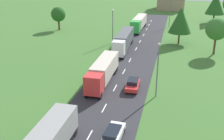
{
  "coord_description": "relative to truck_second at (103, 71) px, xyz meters",
  "views": [
    {
      "loc": [
        8.38,
        -7.68,
        17.86
      ],
      "look_at": [
        -1.1,
        31.96,
        1.92
      ],
      "focal_mm": 44.02,
      "sensor_mm": 36.0,
      "label": 1
    }
  ],
  "objects": [
    {
      "name": "lamppost_third",
      "position": [
        -3.82,
        22.72,
        2.41
      ],
      "size": [
        0.36,
        0.36,
        7.99
      ],
      "color": "slate",
      "rests_on": "ground"
    },
    {
      "name": "tree_oak",
      "position": [
        11.43,
        26.13,
        3.51
      ],
      "size": [
        5.31,
        5.31,
        8.5
      ],
      "color": "#513823",
      "rests_on": "ground"
    },
    {
      "name": "tree_ash",
      "position": [
        21.85,
        53.18,
        3.97
      ],
      "size": [
        5.84,
        5.84,
        9.26
      ],
      "color": "#513823",
      "rests_on": "ground"
    },
    {
      "name": "truck_fourth",
      "position": [
        0.16,
        38.08,
        0.05
      ],
      "size": [
        2.76,
        13.93,
        3.54
      ],
      "color": "green",
      "rests_on": "road"
    },
    {
      "name": "car_third",
      "position": [
        5.01,
        -1.42,
        -1.22
      ],
      "size": [
        1.95,
        4.2,
        1.52
      ],
      "color": "red",
      "rests_on": "road"
    },
    {
      "name": "car_second",
      "position": [
        5.07,
        -14.67,
        -1.25
      ],
      "size": [
        1.94,
        4.61,
        1.42
      ],
      "color": "white",
      "rests_on": "road"
    },
    {
      "name": "truck_second",
      "position": [
        0.0,
        0.0,
        0.0
      ],
      "size": [
        2.59,
        12.22,
        3.44
      ],
      "color": "red",
      "rests_on": "road"
    },
    {
      "name": "road",
      "position": [
        2.34,
        -6.56,
        -2.03
      ],
      "size": [
        10.0,
        140.0,
        0.06
      ],
      "primitive_type": "cube",
      "color": "#2B2B30",
      "rests_on": "ground"
    },
    {
      "name": "tree_pine",
      "position": [
        -21.89,
        32.85,
        2.35
      ],
      "size": [
        4.08,
        4.08,
        6.48
      ],
      "color": "#513823",
      "rests_on": "ground"
    },
    {
      "name": "lamppost_second",
      "position": [
        8.63,
        -3.03,
        2.39
      ],
      "size": [
        0.36,
        0.36,
        7.96
      ],
      "color": "slate",
      "rests_on": "ground"
    },
    {
      "name": "truck_third",
      "position": [
        -0.31,
        18.43,
        0.12
      ],
      "size": [
        2.87,
        14.35,
        3.66
      ],
      "color": "white",
      "rests_on": "road"
    },
    {
      "name": "tree_elm",
      "position": [
        18.68,
        19.56,
        3.29
      ],
      "size": [
        4.57,
        4.57,
        7.66
      ],
      "color": "#513823",
      "rests_on": "ground"
    },
    {
      "name": "lamppost_fourth",
      "position": [
        8.43,
        44.15,
        2.49
      ],
      "size": [
        0.36,
        0.36,
        8.16
      ],
      "color": "slate",
      "rests_on": "ground"
    },
    {
      "name": "lane_marking_centre",
      "position": [
        2.34,
        -8.22,
        -2.0
      ],
      "size": [
        0.16,
        123.7,
        0.01
      ],
      "color": "white",
      "rests_on": "road"
    }
  ]
}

